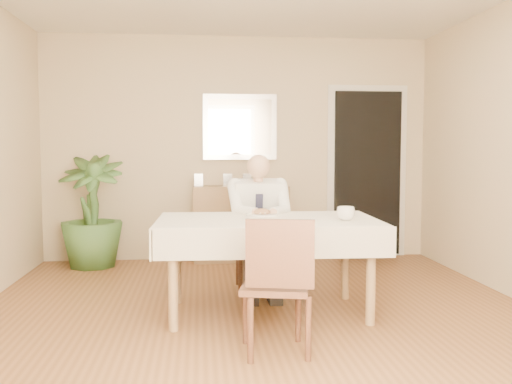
{
  "coord_description": "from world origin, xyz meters",
  "views": [
    {
      "loc": [
        -0.45,
        -4.2,
        1.3
      ],
      "look_at": [
        0.0,
        0.35,
        0.95
      ],
      "focal_mm": 40.0,
      "sensor_mm": 36.0,
      "label": 1
    }
  ],
  "objects": [
    {
      "name": "mirror",
      "position": [
        0.02,
        2.47,
        1.55
      ],
      "size": [
        0.86,
        0.04,
        0.76
      ],
      "color": "silver",
      "rests_on": "room"
    },
    {
      "name": "coffee_mug",
      "position": [
        0.65,
        0.01,
        0.81
      ],
      "size": [
        0.14,
        0.14,
        0.11
      ],
      "primitive_type": "imported",
      "rotation": [
        0.0,
        0.0,
        0.03
      ],
      "color": "white",
      "rests_on": "dining_table"
    },
    {
      "name": "photo_frame_center",
      "position": [
        -0.13,
        2.36,
        0.94
      ],
      "size": [
        0.1,
        0.02,
        0.14
      ],
      "primitive_type": "cube",
      "color": "silver",
      "rests_on": "sideboard"
    },
    {
      "name": "knife",
      "position": [
        0.09,
        0.34,
        0.78
      ],
      "size": [
        0.01,
        0.13,
        0.01
      ],
      "primitive_type": "cylinder",
      "rotation": [
        1.57,
        0.0,
        0.0
      ],
      "color": "silver",
      "rests_on": "dining_table"
    },
    {
      "name": "window",
      "position": [
        0.0,
        -2.47,
        1.45
      ],
      "size": [
        1.34,
        0.04,
        1.44
      ],
      "color": "silver",
      "rests_on": "room"
    },
    {
      "name": "dining_table",
      "position": [
        0.07,
        0.19,
        0.67
      ],
      "size": [
        1.74,
        1.06,
        0.75
      ],
      "rotation": [
        0.0,
        0.0,
        -0.03
      ],
      "color": "olive",
      "rests_on": "ground"
    },
    {
      "name": "fork",
      "position": [
        0.01,
        0.34,
        0.78
      ],
      "size": [
        0.01,
        0.13,
        0.01
      ],
      "primitive_type": "cylinder",
      "rotation": [
        1.57,
        0.0,
        0.0
      ],
      "color": "silver",
      "rests_on": "dining_table"
    },
    {
      "name": "seated_man",
      "position": [
        0.07,
        0.78,
        0.69
      ],
      "size": [
        0.48,
        0.72,
        1.24
      ],
      "color": "white",
      "rests_on": "ground"
    },
    {
      "name": "plate",
      "position": [
        0.05,
        0.4,
        0.76
      ],
      "size": [
        0.26,
        0.26,
        0.02
      ],
      "primitive_type": "cylinder",
      "color": "white",
      "rests_on": "dining_table"
    },
    {
      "name": "photo_frame_left",
      "position": [
        -0.46,
        2.37,
        0.94
      ],
      "size": [
        0.1,
        0.02,
        0.14
      ],
      "primitive_type": "cube",
      "color": "silver",
      "rests_on": "sideboard"
    },
    {
      "name": "potted_palm",
      "position": [
        -1.63,
        2.14,
        0.62
      ],
      "size": [
        0.74,
        0.74,
        1.23
      ],
      "primitive_type": "imported",
      "rotation": [
        0.0,
        0.0,
        -0.07
      ],
      "color": "#325524",
      "rests_on": "ground"
    },
    {
      "name": "chair_near",
      "position": [
        0.02,
        -0.75,
        0.49
      ],
      "size": [
        0.49,
        0.5,
        0.88
      ],
      "rotation": [
        0.0,
        0.0,
        -0.22
      ],
      "color": "#412315",
      "rests_on": "ground"
    },
    {
      "name": "photo_frame_right",
      "position": [
        0.1,
        2.36,
        0.94
      ],
      "size": [
        0.1,
        0.02,
        0.14
      ],
      "primitive_type": "cube",
      "color": "silver",
      "rests_on": "sideboard"
    },
    {
      "name": "doorway",
      "position": [
        1.55,
        2.46,
        1.0
      ],
      "size": [
        0.96,
        0.07,
        2.1
      ],
      "color": "silver",
      "rests_on": "ground"
    },
    {
      "name": "sideboard",
      "position": [
        0.02,
        2.32,
        0.43
      ],
      "size": [
        1.09,
        0.39,
        0.87
      ],
      "primitive_type": "cube",
      "rotation": [
        0.0,
        0.0,
        -0.02
      ],
      "color": "olive",
      "rests_on": "ground"
    },
    {
      "name": "chair_far",
      "position": [
        0.07,
        1.06,
        0.46
      ],
      "size": [
        0.4,
        0.4,
        0.83
      ],
      "rotation": [
        0.0,
        0.0,
        -0.02
      ],
      "color": "#412315",
      "rests_on": "ground"
    },
    {
      "name": "room",
      "position": [
        0.0,
        0.0,
        1.3
      ],
      "size": [
        5.0,
        5.02,
        2.6
      ],
      "color": "brown",
      "rests_on": "ground"
    },
    {
      "name": "food",
      "position": [
        0.05,
        0.4,
        0.78
      ],
      "size": [
        0.14,
        0.14,
        0.06
      ],
      "primitive_type": "ellipsoid",
      "color": "brown",
      "rests_on": "dining_table"
    }
  ]
}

